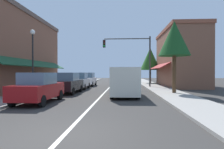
{
  "coord_description": "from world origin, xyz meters",
  "views": [
    {
      "loc": [
        1.68,
        -5.07,
        1.77
      ],
      "look_at": [
        0.44,
        15.36,
        1.56
      ],
      "focal_mm": 30.62,
      "sensor_mm": 36.0,
      "label": 1
    }
  ],
  "objects_px": {
    "street_lamp_left_near": "(33,52)",
    "tree_right_far": "(150,59)",
    "parked_car_far_left": "(88,79)",
    "traffic_signal_mast_arm": "(134,52)",
    "tree_right_near": "(174,39)",
    "parked_car_nearest_left": "(39,88)",
    "parked_car_second_left": "(68,83)",
    "parked_car_third_left": "(79,81)",
    "van_in_lane": "(124,81)"
  },
  "relations": [
    {
      "from": "street_lamp_left_near",
      "to": "tree_right_far",
      "type": "height_order",
      "value": "tree_right_far"
    },
    {
      "from": "parked_car_far_left",
      "to": "tree_right_far",
      "type": "relative_size",
      "value": 0.72
    },
    {
      "from": "street_lamp_left_near",
      "to": "tree_right_far",
      "type": "distance_m",
      "value": 20.31
    },
    {
      "from": "parked_car_far_left",
      "to": "traffic_signal_mast_arm",
      "type": "height_order",
      "value": "traffic_signal_mast_arm"
    },
    {
      "from": "tree_right_near",
      "to": "parked_car_nearest_left",
      "type": "bearing_deg",
      "value": -151.04
    },
    {
      "from": "tree_right_near",
      "to": "street_lamp_left_near",
      "type": "bearing_deg",
      "value": -169.15
    },
    {
      "from": "parked_car_second_left",
      "to": "tree_right_near",
      "type": "bearing_deg",
      "value": 0.0
    },
    {
      "from": "parked_car_far_left",
      "to": "tree_right_near",
      "type": "xyz_separation_m",
      "value": [
        8.85,
        -9.22,
        3.63
      ]
    },
    {
      "from": "parked_car_third_left",
      "to": "tree_right_far",
      "type": "bearing_deg",
      "value": 48.22
    },
    {
      "from": "tree_right_far",
      "to": "van_in_lane",
      "type": "bearing_deg",
      "value": -104.33
    },
    {
      "from": "van_in_lane",
      "to": "street_lamp_left_near",
      "type": "relative_size",
      "value": 1.05
    },
    {
      "from": "van_in_lane",
      "to": "tree_right_near",
      "type": "distance_m",
      "value": 5.5
    },
    {
      "from": "parked_car_second_left",
      "to": "tree_right_near",
      "type": "distance_m",
      "value": 9.59
    },
    {
      "from": "parked_car_third_left",
      "to": "tree_right_near",
      "type": "relative_size",
      "value": 0.69
    },
    {
      "from": "traffic_signal_mast_arm",
      "to": "parked_car_far_left",
      "type": "bearing_deg",
      "value": 159.09
    },
    {
      "from": "parked_car_nearest_left",
      "to": "tree_right_far",
      "type": "bearing_deg",
      "value": 65.59
    },
    {
      "from": "parked_car_far_left",
      "to": "street_lamp_left_near",
      "type": "xyz_separation_m",
      "value": [
        -2.01,
        -11.3,
        2.44
      ]
    },
    {
      "from": "parked_car_second_left",
      "to": "van_in_lane",
      "type": "xyz_separation_m",
      "value": [
        4.79,
        -1.59,
        0.27
      ]
    },
    {
      "from": "parked_car_third_left",
      "to": "tree_right_far",
      "type": "distance_m",
      "value": 14.25
    },
    {
      "from": "parked_car_third_left",
      "to": "tree_right_far",
      "type": "height_order",
      "value": "tree_right_far"
    },
    {
      "from": "parked_car_second_left",
      "to": "street_lamp_left_near",
      "type": "bearing_deg",
      "value": -131.7
    },
    {
      "from": "parked_car_third_left",
      "to": "parked_car_far_left",
      "type": "distance_m",
      "value": 4.85
    },
    {
      "from": "traffic_signal_mast_arm",
      "to": "parked_car_third_left",
      "type": "bearing_deg",
      "value": -156.6
    },
    {
      "from": "parked_car_second_left",
      "to": "street_lamp_left_near",
      "type": "distance_m",
      "value": 3.84
    },
    {
      "from": "parked_car_second_left",
      "to": "parked_car_third_left",
      "type": "distance_m",
      "value": 4.27
    },
    {
      "from": "street_lamp_left_near",
      "to": "tree_right_near",
      "type": "xyz_separation_m",
      "value": [
        10.86,
        2.08,
        1.19
      ]
    },
    {
      "from": "parked_car_second_left",
      "to": "parked_car_nearest_left",
      "type": "bearing_deg",
      "value": -91.62
    },
    {
      "from": "parked_car_second_left",
      "to": "tree_right_near",
      "type": "xyz_separation_m",
      "value": [
        8.87,
        -0.1,
        3.63
      ]
    },
    {
      "from": "parked_car_nearest_left",
      "to": "street_lamp_left_near",
      "type": "bearing_deg",
      "value": 121.59
    },
    {
      "from": "street_lamp_left_near",
      "to": "parked_car_third_left",
      "type": "bearing_deg",
      "value": 73.02
    },
    {
      "from": "parked_car_far_left",
      "to": "van_in_lane",
      "type": "height_order",
      "value": "van_in_lane"
    },
    {
      "from": "parked_car_second_left",
      "to": "parked_car_third_left",
      "type": "xyz_separation_m",
      "value": [
        -0.02,
        4.27,
        0.0
      ]
    },
    {
      "from": "parked_car_third_left",
      "to": "van_in_lane",
      "type": "height_order",
      "value": "van_in_lane"
    },
    {
      "from": "parked_car_far_left",
      "to": "tree_right_far",
      "type": "height_order",
      "value": "tree_right_far"
    },
    {
      "from": "traffic_signal_mast_arm",
      "to": "street_lamp_left_near",
      "type": "distance_m",
      "value": 12.06
    },
    {
      "from": "parked_car_second_left",
      "to": "parked_car_far_left",
      "type": "height_order",
      "value": "same"
    },
    {
      "from": "parked_car_third_left",
      "to": "tree_right_far",
      "type": "relative_size",
      "value": 0.72
    },
    {
      "from": "van_in_lane",
      "to": "tree_right_far",
      "type": "xyz_separation_m",
      "value": [
        4.21,
        16.47,
        2.8
      ]
    },
    {
      "from": "parked_car_far_left",
      "to": "tree_right_near",
      "type": "height_order",
      "value": "tree_right_near"
    },
    {
      "from": "parked_car_third_left",
      "to": "traffic_signal_mast_arm",
      "type": "relative_size",
      "value": 0.68
    },
    {
      "from": "parked_car_second_left",
      "to": "traffic_signal_mast_arm",
      "type": "height_order",
      "value": "traffic_signal_mast_arm"
    },
    {
      "from": "parked_car_third_left",
      "to": "van_in_lane",
      "type": "distance_m",
      "value": 7.58
    },
    {
      "from": "parked_car_third_left",
      "to": "traffic_signal_mast_arm",
      "type": "height_order",
      "value": "traffic_signal_mast_arm"
    },
    {
      "from": "street_lamp_left_near",
      "to": "parked_car_second_left",
      "type": "bearing_deg",
      "value": 47.64
    },
    {
      "from": "parked_car_nearest_left",
      "to": "parked_car_third_left",
      "type": "bearing_deg",
      "value": 89.15
    },
    {
      "from": "parked_car_third_left",
      "to": "van_in_lane",
      "type": "xyz_separation_m",
      "value": [
        4.81,
        -5.86,
        0.27
      ]
    },
    {
      "from": "parked_car_far_left",
      "to": "street_lamp_left_near",
      "type": "distance_m",
      "value": 11.74
    },
    {
      "from": "street_lamp_left_near",
      "to": "parked_car_nearest_left",
      "type": "bearing_deg",
      "value": -58.68
    },
    {
      "from": "parked_car_third_left",
      "to": "tree_right_far",
      "type": "xyz_separation_m",
      "value": [
        9.01,
        10.61,
        3.07
      ]
    },
    {
      "from": "traffic_signal_mast_arm",
      "to": "van_in_lane",
      "type": "bearing_deg",
      "value": -97.83
    }
  ]
}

